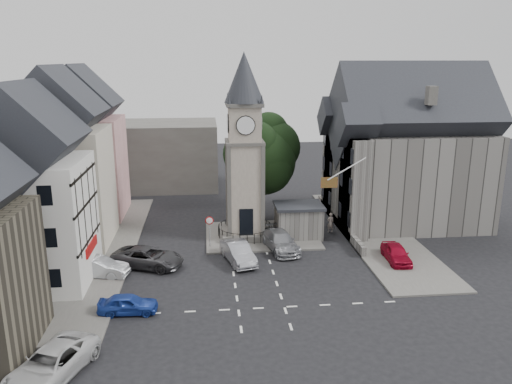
{
  "coord_description": "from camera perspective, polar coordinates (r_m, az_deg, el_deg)",
  "views": [
    {
      "loc": [
        -3.29,
        -34.59,
        15.65
      ],
      "look_at": [
        0.7,
        5.0,
        4.99
      ],
      "focal_mm": 35.0,
      "sensor_mm": 36.0,
      "label": 1
    }
  ],
  "objects": [
    {
      "name": "east_building",
      "position": [
        50.23,
        16.47,
        3.61
      ],
      "size": [
        14.4,
        11.4,
        12.6
      ],
      "color": "#56534F",
      "rests_on": "ground"
    },
    {
      "name": "terrace_pink",
      "position": [
        52.82,
        -19.08,
        4.29
      ],
      "size": [
        8.1,
        7.6,
        12.8
      ],
      "color": "tan",
      "rests_on": "ground"
    },
    {
      "name": "warning_sign_post",
      "position": [
        42.28,
        -5.34,
        -3.87
      ],
      "size": [
        0.7,
        0.19,
        2.85
      ],
      "color": "black",
      "rests_on": "ground"
    },
    {
      "name": "stone_shelter",
      "position": [
        45.12,
        4.87,
        -3.27
      ],
      "size": [
        4.3,
        3.3,
        3.08
      ],
      "color": "#56534F",
      "rests_on": "ground"
    },
    {
      "name": "car_west_grey",
      "position": [
        39.81,
        -12.28,
        -7.31
      ],
      "size": [
        6.1,
        4.32,
        1.54
      ],
      "primitive_type": "imported",
      "rotation": [
        0.0,
        0.0,
        1.22
      ],
      "color": "#343336",
      "rests_on": "ground"
    },
    {
      "name": "pavement_west",
      "position": [
        44.44,
        -17.43,
        -6.25
      ],
      "size": [
        6.0,
        30.0,
        0.14
      ],
      "primitive_type": "cube",
      "color": "#595651",
      "rests_on": "ground"
    },
    {
      "name": "pavement_east",
      "position": [
        47.86,
        13.26,
        -4.42
      ],
      "size": [
        6.0,
        26.0,
        0.14
      ],
      "primitive_type": "cube",
      "color": "#595651",
      "rests_on": "ground"
    },
    {
      "name": "backdrop_west",
      "position": [
        64.26,
        -13.48,
        4.14
      ],
      "size": [
        20.0,
        10.0,
        8.0
      ],
      "primitive_type": "cube",
      "color": "#4C4944",
      "rests_on": "ground"
    },
    {
      "name": "terrace_tudor",
      "position": [
        37.88,
        -24.35,
        -0.84
      ],
      "size": [
        8.1,
        7.6,
        12.0
      ],
      "color": "silver",
      "rests_on": "ground"
    },
    {
      "name": "car_island_east",
      "position": [
        42.25,
        2.79,
        -5.63
      ],
      "size": [
        3.18,
        5.7,
        1.56
      ],
      "primitive_type": "imported",
      "rotation": [
        0.0,
        0.0,
        0.19
      ],
      "color": "#96989E",
      "rests_on": "ground"
    },
    {
      "name": "east_boundary_wall",
      "position": [
        48.74,
        9.41,
        -3.38
      ],
      "size": [
        0.4,
        16.0,
        0.9
      ],
      "primitive_type": "cube",
      "color": "#56534F",
      "rests_on": "ground"
    },
    {
      "name": "car_island_silver",
      "position": [
        39.81,
        -2.06,
        -6.93
      ],
      "size": [
        2.87,
        5.08,
        1.59
      ],
      "primitive_type": "imported",
      "rotation": [
        0.0,
        0.0,
        0.26
      ],
      "color": "#919299",
      "rests_on": "ground"
    },
    {
      "name": "van_sw_white",
      "position": [
        28.46,
        -22.42,
        -17.76
      ],
      "size": [
        4.48,
        6.19,
        1.56
      ],
      "primitive_type": "imported",
      "rotation": [
        0.0,
        0.0,
        -0.38
      ],
      "color": "silver",
      "rests_on": "ground"
    },
    {
      "name": "road_markings",
      "position": [
        33.19,
        0.63,
        -13.12
      ],
      "size": [
        20.0,
        8.0,
        0.01
      ],
      "primitive_type": "cube",
      "color": "silver",
      "rests_on": "ground"
    },
    {
      "name": "central_island",
      "position": [
        45.6,
        0.62,
        -4.97
      ],
      "size": [
        10.0,
        8.0,
        0.16
      ],
      "primitive_type": "cube",
      "color": "#595651",
      "rests_on": "ground"
    },
    {
      "name": "pedestrian",
      "position": [
        46.88,
        8.5,
        -3.48
      ],
      "size": [
        0.76,
        0.6,
        1.85
      ],
      "primitive_type": "imported",
      "rotation": [
        0.0,
        0.0,
        3.39
      ],
      "color": "beige",
      "rests_on": "ground"
    },
    {
      "name": "town_tree",
      "position": [
        48.66,
        0.58,
        4.73
      ],
      "size": [
        7.2,
        7.2,
        10.8
      ],
      "color": "black",
      "rests_on": "ground"
    },
    {
      "name": "car_west_blue",
      "position": [
        33.33,
        -14.42,
        -12.28
      ],
      "size": [
        3.79,
        1.63,
        1.27
      ],
      "primitive_type": "imported",
      "rotation": [
        0.0,
        0.0,
        1.54
      ],
      "color": "#1B3898",
      "rests_on": "ground"
    },
    {
      "name": "car_east_red",
      "position": [
        41.39,
        15.72,
        -6.76
      ],
      "size": [
        1.89,
        4.21,
        1.41
      ],
      "primitive_type": "imported",
      "rotation": [
        0.0,
        0.0,
        -0.06
      ],
      "color": "#9F0822",
      "rests_on": "ground"
    },
    {
      "name": "ground",
      "position": [
        38.11,
        -0.3,
        -9.25
      ],
      "size": [
        120.0,
        120.0,
        0.0
      ],
      "primitive_type": "plane",
      "color": "black",
      "rests_on": "ground"
    },
    {
      "name": "car_west_silver",
      "position": [
        39.05,
        -17.61,
        -8.2
      ],
      "size": [
        4.73,
        2.49,
        1.48
      ],
      "primitive_type": "imported",
      "rotation": [
        0.0,
        0.0,
        1.36
      ],
      "color": "#989B9F",
      "rests_on": "ground"
    },
    {
      "name": "clock_tower",
      "position": [
        43.37,
        -1.32,
        4.99
      ],
      "size": [
        4.86,
        4.86,
        16.25
      ],
      "color": "#4C4944",
      "rests_on": "ground"
    },
    {
      "name": "flagpole",
      "position": [
        41.13,
        10.32,
        2.61
      ],
      "size": [
        3.68,
        0.1,
        2.74
      ],
      "color": "white",
      "rests_on": "ground"
    },
    {
      "name": "terrace_cream",
      "position": [
        45.22,
        -21.31,
        2.39
      ],
      "size": [
        8.1,
        7.6,
        12.8
      ],
      "color": "beige",
      "rests_on": "ground"
    }
  ]
}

